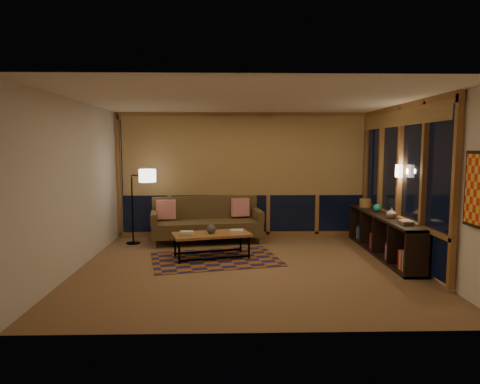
{
  "coord_description": "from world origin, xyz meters",
  "views": [
    {
      "loc": [
        -0.31,
        -6.85,
        1.97
      ],
      "look_at": [
        -0.13,
        0.23,
        1.22
      ],
      "focal_mm": 32.0,
      "sensor_mm": 36.0,
      "label": 1
    }
  ],
  "objects_px": {
    "sofa": "(207,221)",
    "bookshelf": "(383,235)",
    "floor_lamp": "(132,206)",
    "coffee_table": "(212,246)"
  },
  "relations": [
    {
      "from": "sofa",
      "to": "bookshelf",
      "type": "bearing_deg",
      "value": -26.91
    },
    {
      "from": "sofa",
      "to": "floor_lamp",
      "type": "xyz_separation_m",
      "value": [
        -1.5,
        -0.08,
        0.31
      ]
    },
    {
      "from": "floor_lamp",
      "to": "bookshelf",
      "type": "bearing_deg",
      "value": 4.57
    },
    {
      "from": "sofa",
      "to": "coffee_table",
      "type": "xyz_separation_m",
      "value": [
        0.15,
        -1.26,
        -0.23
      ]
    },
    {
      "from": "floor_lamp",
      "to": "bookshelf",
      "type": "relative_size",
      "value": 0.52
    },
    {
      "from": "floor_lamp",
      "to": "bookshelf",
      "type": "distance_m",
      "value": 4.89
    },
    {
      "from": "sofa",
      "to": "bookshelf",
      "type": "relative_size",
      "value": 0.75
    },
    {
      "from": "coffee_table",
      "to": "bookshelf",
      "type": "height_order",
      "value": "bookshelf"
    },
    {
      "from": "floor_lamp",
      "to": "bookshelf",
      "type": "xyz_separation_m",
      "value": [
        4.77,
        -1.02,
        -0.4
      ]
    },
    {
      "from": "sofa",
      "to": "floor_lamp",
      "type": "relative_size",
      "value": 1.44
    }
  ]
}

